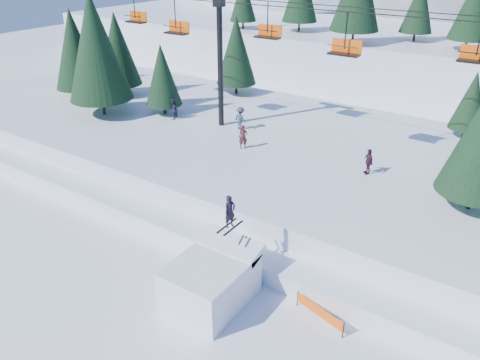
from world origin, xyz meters
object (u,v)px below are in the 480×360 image
Objects in this scene: jump_kicker at (212,279)px; banner_near at (320,312)px; banner_far at (358,297)px; chairlift at (341,56)px.

banner_near is (5.10, 1.63, -0.72)m from jump_kicker.
banner_near is 2.26m from banner_far.
chairlift is 16.19× the size of banner_far.
jump_kicker is at bearing -87.96° from chairlift.
chairlift is 16.65× the size of banner_near.
banner_far is (1.11, 1.97, 0.00)m from banner_near.
jump_kicker is at bearing -162.28° from banner_near.
jump_kicker is 17.36m from chairlift.
banner_far is at bearing 60.50° from banner_near.
chairlift reaches higher than jump_kicker.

